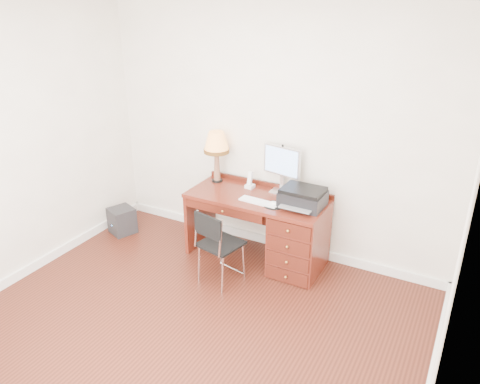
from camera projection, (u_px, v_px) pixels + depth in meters
The scene contains 12 objects.
ground at pixel (186, 330), 4.15m from camera, with size 4.00×4.00×0.00m, color #37140C.
room_shell at pixel (222, 289), 4.64m from camera, with size 4.00×4.00×4.00m.
desk at pixel (284, 231), 4.97m from camera, with size 1.50×0.67×0.75m.
monitor at pixel (282, 164), 4.98m from camera, with size 0.44×0.18×0.51m.
keyboard at pixel (259, 202), 4.83m from camera, with size 0.43×0.12×0.02m, color white.
mouse_pad at pixel (274, 204), 4.77m from camera, with size 0.22×0.22×0.04m.
printer at pixel (303, 197), 4.73m from camera, with size 0.44×0.35×0.19m.
leg_lamp at pixel (216, 145), 5.20m from camera, with size 0.29×0.29×0.59m.
phone at pixel (250, 183), 5.17m from camera, with size 0.10×0.10×0.19m.
pen_cup at pixel (296, 196), 4.87m from camera, with size 0.08×0.08×0.10m, color black.
chair at pixel (218, 241), 4.63m from camera, with size 0.45×0.45×0.81m.
equipment_box at pixel (122, 220), 5.76m from camera, with size 0.27×0.27×0.32m, color black.
Camera 1 is at (1.99, -2.69, 2.79)m, focal length 35.00 mm.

